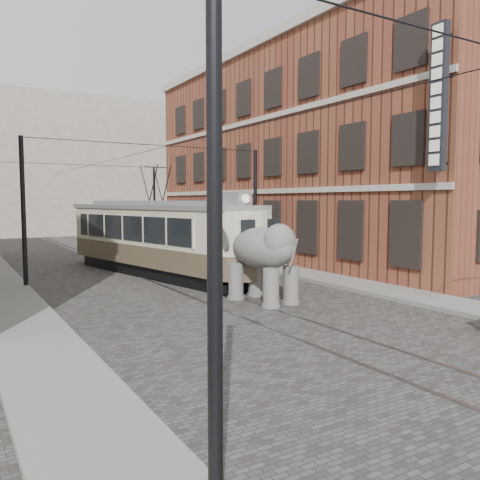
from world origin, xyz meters
TOP-DOWN VIEW (x-y plane):
  - ground at (0.00, 0.00)m, footprint 120.00×120.00m
  - tram_rails at (0.00, 0.00)m, footprint 1.54×80.00m
  - sidewalk_right at (6.00, 0.00)m, footprint 2.00×60.00m
  - sidewalk_left at (-6.50, 0.00)m, footprint 2.00×60.00m
  - brick_building at (11.00, 9.00)m, footprint 8.00×26.00m
  - distant_block at (0.00, 40.00)m, footprint 28.00×10.00m
  - catenary at (-0.20, 5.00)m, footprint 11.00×30.20m
  - tram at (0.21, 6.80)m, footprint 5.04×13.08m
  - elephant at (1.11, -0.86)m, footprint 3.24×5.00m

SIDE VIEW (x-z plane):
  - ground at x=0.00m, z-range 0.00..0.00m
  - tram_rails at x=0.00m, z-range 0.00..0.02m
  - sidewalk_right at x=6.00m, z-range 0.00..0.15m
  - sidewalk_left at x=-6.50m, z-range 0.00..0.15m
  - elephant at x=1.11m, z-range 0.00..2.86m
  - tram at x=0.21m, z-range 0.00..5.08m
  - catenary at x=-0.20m, z-range 0.00..6.00m
  - brick_building at x=11.00m, z-range 0.00..12.00m
  - distant_block at x=0.00m, z-range 0.00..14.00m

